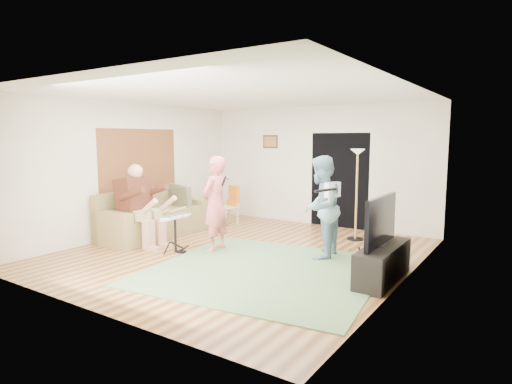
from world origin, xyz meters
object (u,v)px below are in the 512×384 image
drum_kit (175,235)px  television (381,221)px  singer (215,204)px  guitar_spare (367,262)px  sofa (151,221)px  guitarist (321,207)px  dining_chair (229,211)px  torchiere_lamp (357,178)px  tv_cabinet (383,263)px

drum_kit → television: size_ratio=0.58×
singer → guitar_spare: bearing=85.2°
sofa → guitarist: 3.64m
drum_kit → television: television is taller
dining_chair → guitarist: bearing=-6.0°
drum_kit → dining_chair: 2.56m
torchiere_lamp → dining_chair: size_ratio=1.99×
guitar_spare → dining_chair: bearing=153.0°
drum_kit → television: bearing=8.0°
drum_kit → torchiere_lamp: bearing=48.6°
tv_cabinet → torchiere_lamp: bearing=119.3°
television → singer: bearing=-179.4°
torchiere_lamp → drum_kit: bearing=-131.4°
drum_kit → singer: 0.89m
drum_kit → guitarist: guitarist is taller
torchiere_lamp → dining_chair: bearing=-177.2°
sofa → drum_kit: sofa is taller
sofa → torchiere_lamp: (3.61, 1.96, 0.91)m
guitarist → guitar_spare: size_ratio=1.95×
sofa → guitar_spare: size_ratio=2.63×
singer → guitarist: size_ratio=0.99×
dining_chair → television: size_ratio=0.76×
guitarist → dining_chair: 3.32m
guitar_spare → tv_cabinet: guitar_spare is taller
singer → guitar_spare: size_ratio=1.92×
sofa → singer: 1.92m
drum_kit → guitar_spare: 3.32m
guitar_spare → dining_chair: dining_chair is taller
dining_chair → tv_cabinet: dining_chair is taller
drum_kit → singer: bearing=40.4°
guitarist → torchiere_lamp: bearing=170.0°
sofa → drum_kit: 1.46m
guitar_spare → torchiere_lamp: bearing=114.4°
dining_chair → tv_cabinet: size_ratio=0.64×
guitar_spare → television: 0.62m
guitarist → dining_chair: size_ratio=1.90×
tv_cabinet → dining_chair: bearing=154.8°
guitar_spare → television: size_ratio=0.75×
singer → sofa: bearing=-100.4°
sofa → guitar_spare: bearing=-2.8°
dining_chair → drum_kit: bearing=-55.0°
drum_kit → tv_cabinet: drum_kit is taller
tv_cabinet → singer: bearing=-179.4°
sofa → torchiere_lamp: 4.21m
guitar_spare → sofa: bearing=177.2°
torchiere_lamp → tv_cabinet: 2.63m
singer → guitar_spare: (2.76, -0.03, -0.59)m
torchiere_lamp → television: (1.15, -2.13, -0.37)m
drum_kit → guitarist: 2.57m
drum_kit → torchiere_lamp: 3.60m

